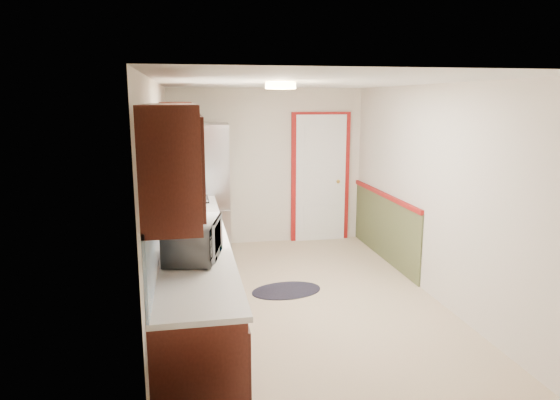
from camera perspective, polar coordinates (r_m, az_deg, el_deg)
name	(u,v)px	position (r m, az deg, el deg)	size (l,w,h in m)	color
room_shell	(305,197)	(5.34, 2.83, 0.30)	(3.20, 5.20, 2.52)	tan
kitchen_run	(189,246)	(5.01, -10.35, -5.24)	(0.63, 4.00, 2.20)	#38130C
back_wall_trim	(333,188)	(7.75, 6.13, 1.40)	(1.12, 2.30, 2.08)	maroon
ceiling_fixture	(281,86)	(4.98, 0.07, 12.93)	(0.30, 0.30, 0.06)	#FFD88C
microwave	(193,235)	(4.14, -9.91, -4.01)	(0.59, 0.33, 0.40)	white
refrigerator	(202,190)	(7.26, -8.88, 1.12)	(0.84, 0.81, 1.90)	#B7B7BC
rug	(286,290)	(6.01, 0.74, -10.30)	(0.84, 0.54, 0.01)	black
cooktop	(191,199)	(6.62, -10.15, 0.09)	(0.45, 0.55, 0.02)	black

